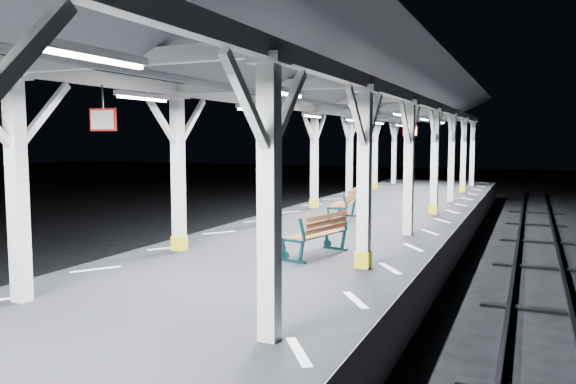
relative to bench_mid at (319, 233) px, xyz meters
The scene contains 7 objects.
ground 3.22m from the bench_mid, 107.74° to the right, with size 120.00×120.00×0.00m, color black.
platform 3.02m from the bench_mid, 107.74° to the right, with size 6.00×50.00×1.00m, color black.
hazard_stripes_left 4.32m from the bench_mid, 140.62° to the right, with size 1.00×48.00×0.01m, color silver.
hazard_stripes_right 3.18m from the bench_mid, 59.94° to the right, with size 1.00×48.00×0.01m, color silver.
canopy 4.22m from the bench_mid, 107.63° to the right, with size 5.40×49.00×4.65m.
bench_mid is the anchor object (origin of this frame).
bench_far 5.21m from the bench_mid, 101.83° to the left, with size 0.85×1.75×0.91m.
Camera 1 is at (4.75, -7.80, 3.36)m, focal length 35.00 mm.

